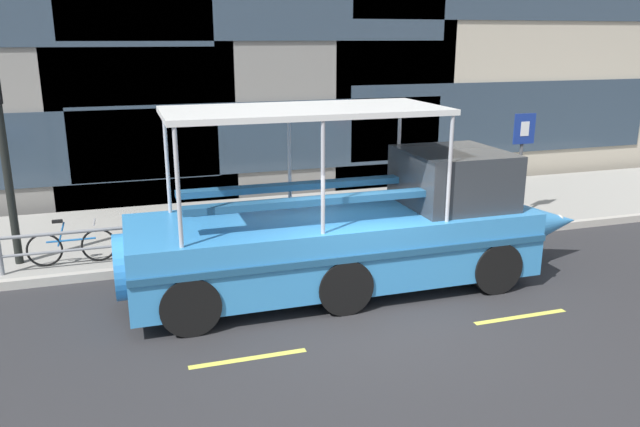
{
  "coord_description": "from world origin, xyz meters",
  "views": [
    {
      "loc": [
        -3.95,
        -9.35,
        4.69
      ],
      "look_at": [
        -0.31,
        2.0,
        1.3
      ],
      "focal_mm": 34.96,
      "sensor_mm": 36.0,
      "label": 1
    }
  ],
  "objects_px": {
    "leaned_bicycle": "(72,246)",
    "duck_tour_boat": "(361,231)",
    "parking_sign": "(522,148)",
    "pedestrian_near_bow": "(414,188)",
    "traffic_light_pole": "(2,142)"
  },
  "relations": [
    {
      "from": "duck_tour_boat",
      "to": "pedestrian_near_bow",
      "type": "relative_size",
      "value": 6.2
    },
    {
      "from": "traffic_light_pole",
      "to": "parking_sign",
      "type": "xyz_separation_m",
      "value": [
        11.84,
        -0.11,
        -0.72
      ]
    },
    {
      "from": "traffic_light_pole",
      "to": "leaned_bicycle",
      "type": "xyz_separation_m",
      "value": [
        1.07,
        -0.32,
        -2.16
      ]
    },
    {
      "from": "pedestrian_near_bow",
      "to": "traffic_light_pole",
      "type": "bearing_deg",
      "value": -179.14
    },
    {
      "from": "pedestrian_near_bow",
      "to": "leaned_bicycle",
      "type": "bearing_deg",
      "value": -176.74
    },
    {
      "from": "traffic_light_pole",
      "to": "pedestrian_near_bow",
      "type": "height_order",
      "value": "traffic_light_pole"
    },
    {
      "from": "traffic_light_pole",
      "to": "leaned_bicycle",
      "type": "bearing_deg",
      "value": -16.47
    },
    {
      "from": "parking_sign",
      "to": "duck_tour_boat",
      "type": "distance_m",
      "value": 6.08
    },
    {
      "from": "leaned_bicycle",
      "to": "duck_tour_boat",
      "type": "distance_m",
      "value": 5.95
    },
    {
      "from": "parking_sign",
      "to": "leaned_bicycle",
      "type": "xyz_separation_m",
      "value": [
        -10.77,
        -0.21,
        -1.44
      ]
    },
    {
      "from": "traffic_light_pole",
      "to": "duck_tour_boat",
      "type": "relative_size",
      "value": 0.44
    },
    {
      "from": "parking_sign",
      "to": "duck_tour_boat",
      "type": "bearing_deg",
      "value": -153.55
    },
    {
      "from": "parking_sign",
      "to": "pedestrian_near_bow",
      "type": "relative_size",
      "value": 1.75
    },
    {
      "from": "leaned_bicycle",
      "to": "duck_tour_boat",
      "type": "height_order",
      "value": "duck_tour_boat"
    },
    {
      "from": "leaned_bicycle",
      "to": "duck_tour_boat",
      "type": "relative_size",
      "value": 0.18
    }
  ]
}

